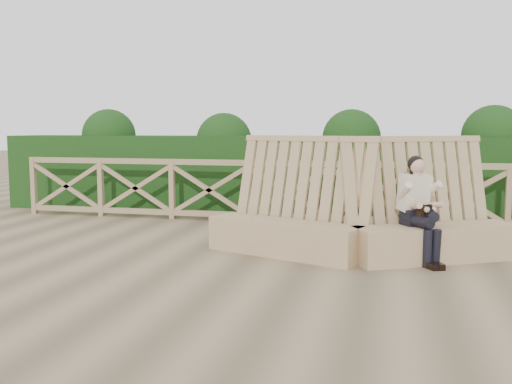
# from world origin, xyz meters

# --- Properties ---
(ground) EXTENTS (60.00, 60.00, 0.00)m
(ground) POSITION_xyz_m (0.00, 0.00, 0.00)
(ground) COLOR brown
(ground) RESTS_ON ground
(bench) EXTENTS (4.01, 1.65, 1.58)m
(bench) POSITION_xyz_m (1.35, 1.20, 0.40)
(bench) COLOR #987956
(bench) RESTS_ON ground
(woman) EXTENTS (0.60, 0.80, 1.32)m
(woman) POSITION_xyz_m (2.10, 1.09, 0.72)
(woman) COLOR black
(woman) RESTS_ON ground
(guardrail) EXTENTS (10.10, 0.09, 1.10)m
(guardrail) POSITION_xyz_m (0.00, 3.50, 0.55)
(guardrail) COLOR #8A6C50
(guardrail) RESTS_ON ground
(hedge) EXTENTS (12.00, 1.20, 1.50)m
(hedge) POSITION_xyz_m (0.00, 4.70, 0.75)
(hedge) COLOR black
(hedge) RESTS_ON ground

